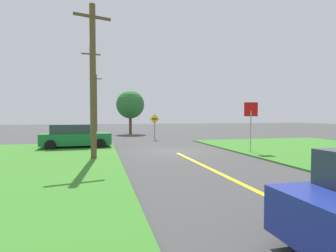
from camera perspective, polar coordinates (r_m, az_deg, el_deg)
name	(u,v)px	position (r m, az deg, el deg)	size (l,w,h in m)	color
ground_plane	(173,151)	(16.58, 1.13, -5.42)	(120.00, 120.00, 0.00)	#414141
lane_stripe_center	(237,182)	(9.24, 14.64, -11.52)	(0.20, 14.00, 0.01)	yellow
stop_sign	(251,117)	(16.40, 17.35, 1.88)	(0.82, 0.15, 2.99)	#9EA0A8
parked_car_near_building	(75,136)	(19.08, -19.29, -2.12)	(4.59, 2.18, 1.62)	#196B33
utility_pole_near	(93,80)	(13.76, -15.78, 9.44)	(1.78, 0.55, 7.64)	brown
utility_pole_mid	(91,91)	(27.22, -16.11, 7.15)	(1.80, 0.33, 8.93)	brown
utility_pole_far	(96,102)	(40.62, -15.17, 5.04)	(1.80, 0.28, 8.34)	brown
direction_sign	(155,124)	(24.68, -2.89, 0.48)	(0.91, 0.08, 2.37)	slate
oak_tree_left	(130,105)	(32.81, -8.09, 4.55)	(3.41, 3.41, 5.31)	brown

